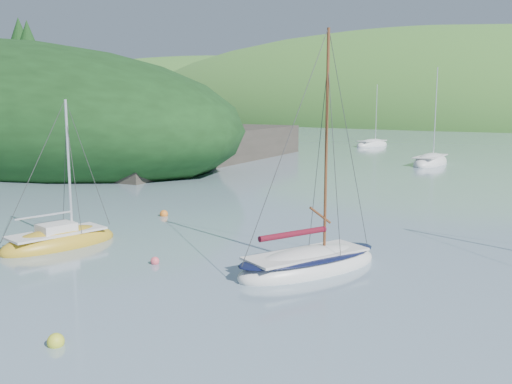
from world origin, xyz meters
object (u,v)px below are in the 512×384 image
Objects in this scene: sailboat_yellow at (59,242)px; distant_sloop_a at (430,163)px; daysailer_white at (309,264)px; distant_sloop_c at (372,145)px.

distant_sloop_a is at bearing 95.03° from sailboat_yellow.
sailboat_yellow is at bearing -142.00° from daysailer_white.
sailboat_yellow is at bearing -95.76° from distant_sloop_a.
sailboat_yellow is (-11.52, -3.83, -0.05)m from daysailer_white.
distant_sloop_c is at bearing 109.78° from sailboat_yellow.
daysailer_white is 0.93× the size of distant_sloop_a.
daysailer_white is 64.45m from distant_sloop_c.
distant_sloop_c is (-25.52, 59.18, -0.06)m from daysailer_white.
daysailer_white is at bearing -79.96° from distant_sloop_a.
distant_sloop_a is at bearing -41.15° from distant_sloop_c.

